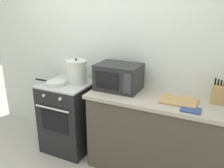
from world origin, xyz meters
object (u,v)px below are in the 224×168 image
object	(u,v)px
knife_block	(218,94)
oven_mitt	(191,110)
frying_pan	(55,83)
cutting_board	(179,101)
stock_pot	(77,72)
stove	(69,116)
microwave	(119,77)

from	to	relation	value
knife_block	oven_mitt	bearing A→B (deg)	-124.79
frying_pan	cutting_board	world-z (taller)	frying_pan
knife_block	stock_pot	bearing A→B (deg)	-177.40
cutting_board	oven_mitt	bearing A→B (deg)	-48.75
stove	stock_pot	size ratio (longest dim) A/B	2.67
stove	frying_pan	bearing A→B (deg)	-121.58
stock_pot	knife_block	distance (m)	1.64
stove	cutting_board	size ratio (longest dim) A/B	2.56
oven_mitt	microwave	bearing A→B (deg)	164.45
cutting_board	knife_block	xyz separation A→B (m)	(0.35, 0.14, 0.09)
frying_pan	oven_mitt	xyz separation A→B (m)	(1.61, -0.03, -0.02)
knife_block	oven_mitt	size ratio (longest dim) A/B	1.46
frying_pan	cutting_board	xyz separation A→B (m)	(1.47, 0.13, -0.02)
frying_pan	microwave	size ratio (longest dim) A/B	0.86
stock_pot	microwave	bearing A→B (deg)	1.23
microwave	cutting_board	bearing A→B (deg)	-6.23
frying_pan	microwave	distance (m)	0.80
stock_pot	cutting_board	bearing A→B (deg)	-2.93
cutting_board	stock_pot	bearing A→B (deg)	177.07
microwave	frying_pan	bearing A→B (deg)	-164.35
stove	knife_block	distance (m)	1.83
frying_pan	knife_block	world-z (taller)	knife_block
cutting_board	knife_block	size ratio (longest dim) A/B	1.37
stock_pot	oven_mitt	distance (m)	1.45
oven_mitt	frying_pan	bearing A→B (deg)	179.07
stock_pot	cutting_board	distance (m)	1.29
stock_pot	frying_pan	distance (m)	0.30
microwave	cutting_board	size ratio (longest dim) A/B	1.39
frying_pan	cutting_board	size ratio (longest dim) A/B	1.20
knife_block	oven_mitt	distance (m)	0.38
stove	oven_mitt	world-z (taller)	oven_mitt
frying_pan	oven_mitt	size ratio (longest dim) A/B	2.40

